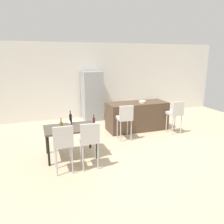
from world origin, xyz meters
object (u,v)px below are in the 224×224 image
object	(u,v)px
dining_table	(71,130)
refrigerator	(92,96)
kitchen_island	(137,116)
dining_chair_far	(89,138)
bar_chair_middle	(176,112)
fruit_bowl	(142,102)
wine_bottle_right	(71,119)
wine_glass_left	(70,122)
dining_chair_near	(63,141)
potted_plant	(153,107)
wine_bottle_far	(94,122)
wine_bottle_corner	(61,127)
bar_chair_left	(125,117)

from	to	relation	value
dining_table	refrigerator	size ratio (longest dim) A/B	0.67
kitchen_island	dining_chair_far	bearing A→B (deg)	-135.45
bar_chair_middle	fruit_bowl	world-z (taller)	bar_chair_middle
wine_bottle_right	kitchen_island	bearing A→B (deg)	24.17
wine_glass_left	dining_chair_far	bearing A→B (deg)	-70.93
dining_chair_near	dining_table	bearing A→B (deg)	70.01
dining_chair_far	potted_plant	world-z (taller)	dining_chair_far
dining_table	wine_bottle_far	size ratio (longest dim) A/B	3.99
bar_chair_middle	dining_table	xyz separation A→B (m)	(-3.36, -0.55, -0.03)
bar_chair_middle	refrigerator	world-z (taller)	refrigerator
wine_bottle_corner	wine_glass_left	world-z (taller)	wine_bottle_corner
wine_bottle_far	fruit_bowl	world-z (taller)	wine_bottle_far
wine_bottle_far	dining_table	bearing A→B (deg)	162.14
dining_table	potted_plant	bearing A→B (deg)	37.26
dining_table	dining_chair_near	xyz separation A→B (m)	(-0.28, -0.76, 0.03)
wine_bottle_right	potted_plant	distance (m)	4.85
refrigerator	potted_plant	distance (m)	2.75
dining_table	fruit_bowl	size ratio (longest dim) A/B	5.65
wine_bottle_far	wine_glass_left	bearing A→B (deg)	158.58
bar_chair_middle	wine_bottle_corner	bearing A→B (deg)	-166.29
wine_bottle_corner	wine_glass_left	xyz separation A→B (m)	(0.24, 0.36, -0.00)
dining_chair_near	wine_bottle_far	bearing A→B (deg)	36.00
bar_chair_left	wine_bottle_right	size ratio (longest dim) A/B	3.06
dining_chair_far	potted_plant	distance (m)	5.35
dining_table	wine_glass_left	size ratio (longest dim) A/B	7.07
potted_plant	wine_bottle_corner	bearing A→B (deg)	-141.59
dining_chair_near	wine_glass_left	distance (m)	0.86
wine_bottle_corner	potted_plant	size ratio (longest dim) A/B	0.64
wine_bottle_far	wine_bottle_right	bearing A→B (deg)	136.42
bar_chair_left	bar_chair_middle	xyz separation A→B (m)	(1.71, -0.00, 0.00)
dining_chair_far	wine_bottle_corner	distance (m)	0.70
bar_chair_middle	wine_bottle_right	bearing A→B (deg)	-175.30
refrigerator	potted_plant	world-z (taller)	refrigerator
kitchen_island	fruit_bowl	xyz separation A→B (m)	(0.12, -0.12, 0.50)
bar_chair_middle	dining_table	bearing A→B (deg)	-170.61
wine_bottle_right	refrigerator	size ratio (longest dim) A/B	0.19
wine_bottle_right	wine_glass_left	distance (m)	0.25
kitchen_island	dining_table	xyz separation A→B (m)	(-2.41, -1.34, 0.20)
dining_table	wine_bottle_far	distance (m)	0.60
dining_chair_near	wine_bottle_right	xyz separation A→B (m)	(0.33, 1.05, 0.17)
dining_table	refrigerator	distance (m)	3.34
wine_bottle_corner	dining_chair_near	bearing A→B (deg)	-94.19
kitchen_island	wine_bottle_corner	bearing A→B (deg)	-147.93
kitchen_island	wine_bottle_right	world-z (taller)	wine_bottle_right
wine_bottle_corner	refrigerator	world-z (taller)	refrigerator
fruit_bowl	bar_chair_left	bearing A→B (deg)	-142.81
wine_bottle_far	fruit_bowl	size ratio (longest dim) A/B	1.41
refrigerator	kitchen_island	bearing A→B (deg)	-57.73
bar_chair_left	wine_bottle_far	bearing A→B (deg)	-146.82
bar_chair_left	wine_glass_left	size ratio (longest dim) A/B	6.03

